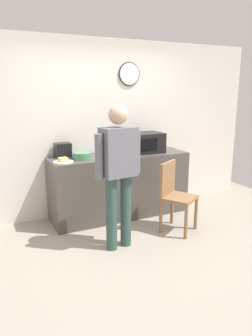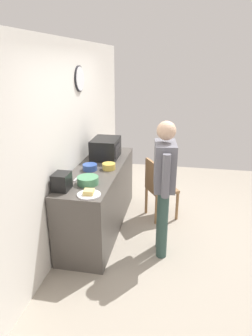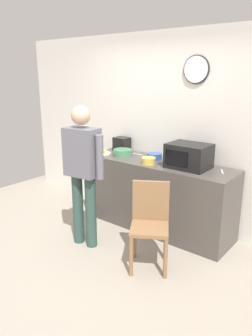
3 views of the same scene
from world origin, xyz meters
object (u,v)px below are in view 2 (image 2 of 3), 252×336
at_px(mixing_bowl, 90,167).
at_px(fork_utensil, 76,179).
at_px(toaster, 62,182).
at_px(microwave, 106,148).
at_px(sandwich_plate, 89,194).
at_px(spoon_utensil, 107,150).
at_px(person_standing, 164,180).
at_px(cereal_bowl, 88,180).
at_px(salad_bowl, 109,166).
at_px(wooden_chair, 158,187).

xyz_separation_m(mixing_bowl, fork_utensil, (-0.33, 0.07, -0.04)).
height_order(toaster, fork_utensil, toaster).
distance_m(microwave, sandwich_plate, 1.33).
bearing_deg(spoon_utensil, person_standing, -141.25).
xyz_separation_m(cereal_bowl, toaster, (-0.21, 0.24, 0.05)).
xyz_separation_m(salad_bowl, fork_utensil, (-0.41, 0.32, -0.04)).
xyz_separation_m(fork_utensil, wooden_chair, (0.89, -0.96, -0.42)).
bearing_deg(sandwich_plate, salad_bowl, -1.61).
xyz_separation_m(mixing_bowl, wooden_chair, (0.55, -0.89, -0.46)).
relative_size(fork_utensil, spoon_utensil, 1.00).
distance_m(sandwich_plate, salad_bowl, 0.84).
height_order(mixing_bowl, fork_utensil, mixing_bowl).
relative_size(sandwich_plate, mixing_bowl, 1.34).
distance_m(sandwich_plate, person_standing, 0.91).
height_order(salad_bowl, wooden_chair, salad_bowl).
bearing_deg(microwave, mixing_bowl, 171.51).
distance_m(salad_bowl, person_standing, 0.87).
height_order(cereal_bowl, mixing_bowl, cereal_bowl).
bearing_deg(mixing_bowl, fork_utensil, 167.51).
distance_m(sandwich_plate, toaster, 0.37).
bearing_deg(microwave, cereal_bowl, -178.13).
bearing_deg(salad_bowl, cereal_bowl, 166.38).
bearing_deg(toaster, cereal_bowl, -48.90).
xyz_separation_m(microwave, spoon_utensil, (0.40, 0.09, -0.15)).
height_order(toaster, spoon_utensil, toaster).
xyz_separation_m(cereal_bowl, wooden_chair, (1.01, -0.77, -0.46)).
bearing_deg(microwave, sandwich_plate, -173.97).
bearing_deg(person_standing, spoon_utensil, 38.75).
height_order(microwave, salad_bowl, microwave).
distance_m(salad_bowl, mixing_bowl, 0.26).
xyz_separation_m(toaster, wooden_chair, (1.22, -1.02, -0.51)).
xyz_separation_m(microwave, fork_utensil, (-0.89, 0.16, -0.15)).
xyz_separation_m(microwave, mixing_bowl, (-0.56, 0.08, -0.11)).
relative_size(cereal_bowl, fork_utensil, 1.52).
bearing_deg(microwave, toaster, 170.30).
xyz_separation_m(cereal_bowl, person_standing, (0.13, -0.90, 0.02)).
distance_m(spoon_utensil, person_standing, 1.64).
height_order(fork_utensil, spoon_utensil, same).
bearing_deg(sandwich_plate, mixing_bowl, 16.24).
relative_size(toaster, person_standing, 0.13).
bearing_deg(salad_bowl, microwave, 18.72).
relative_size(sandwich_plate, fork_utensil, 1.55).
bearing_deg(spoon_utensil, sandwich_plate, -172.37).
height_order(microwave, sandwich_plate, microwave).
distance_m(toaster, fork_utensil, 0.35).
bearing_deg(mixing_bowl, spoon_utensil, 0.48).
xyz_separation_m(microwave, cereal_bowl, (-1.01, -0.03, -0.10)).
height_order(mixing_bowl, toaster, toaster).
xyz_separation_m(microwave, wooden_chair, (-0.00, -0.81, -0.56)).
relative_size(salad_bowl, person_standing, 0.10).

